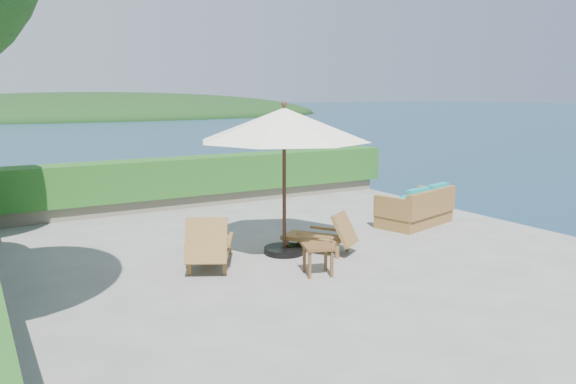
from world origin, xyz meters
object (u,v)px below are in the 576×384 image
lounge_left (209,244)px  side_table (318,250)px  patio_umbrella (284,126)px  lounge_right (323,235)px  wicker_loveseat (417,209)px

lounge_left → side_table: 1.98m
patio_umbrella → lounge_right: size_ratio=2.17×
side_table → wicker_loveseat: wicker_loveseat is taller
lounge_left → side_table: lounge_left is taller
lounge_right → lounge_left: bearing=140.7°
patio_umbrella → lounge_left: size_ratio=1.78×
patio_umbrella → side_table: bearing=-95.8°
patio_umbrella → side_table: size_ratio=5.33×
side_table → wicker_loveseat: bearing=25.4°
patio_umbrella → wicker_loveseat: size_ratio=1.54×
patio_umbrella → lounge_right: bearing=-24.9°
lounge_right → side_table: bearing=-160.0°
lounge_right → side_table: 1.38m
lounge_left → lounge_right: size_ratio=1.22×
patio_umbrella → wicker_loveseat: bearing=7.4°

